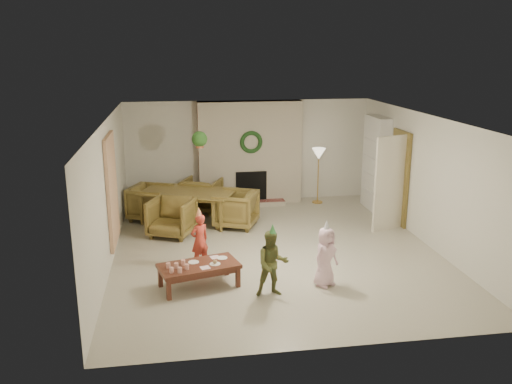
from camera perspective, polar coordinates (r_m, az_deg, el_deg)
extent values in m
plane|color=#B7B29E|center=(10.29, 2.01, -6.17)|extent=(7.00, 7.00, 0.00)
plane|color=white|center=(9.66, 2.14, 7.78)|extent=(7.00, 7.00, 0.00)
plane|color=silver|center=(13.27, -0.78, 4.36)|extent=(7.00, 0.00, 7.00)
plane|color=silver|center=(6.66, 7.78, -6.94)|extent=(7.00, 0.00, 7.00)
plane|color=silver|center=(9.80, -15.42, -0.11)|extent=(0.00, 7.00, 7.00)
plane|color=silver|center=(10.86, 17.82, 1.17)|extent=(0.00, 7.00, 7.00)
cube|color=#561A16|center=(13.07, -0.65, 4.19)|extent=(2.50, 0.40, 2.50)
cube|color=maroon|center=(13.02, -0.42, -1.24)|extent=(1.60, 0.30, 0.12)
cube|color=black|center=(13.08, -0.53, 0.60)|extent=(0.75, 0.12, 0.75)
torus|color=#173E17|center=(12.80, -0.51, 5.32)|extent=(0.54, 0.10, 0.54)
cylinder|color=gold|center=(13.41, 6.54, -1.06)|extent=(0.26, 0.26, 0.03)
cylinder|color=gold|center=(13.25, 6.62, 1.54)|extent=(0.03, 0.03, 1.23)
cone|color=beige|center=(13.12, 6.70, 4.06)|extent=(0.33, 0.33, 0.27)
cube|color=white|center=(12.87, 12.63, 2.97)|extent=(0.30, 1.00, 2.20)
cube|color=white|center=(13.02, 12.38, 0.17)|extent=(0.30, 0.92, 0.03)
cube|color=white|center=(12.92, 12.48, 1.88)|extent=(0.30, 0.92, 0.03)
cube|color=white|center=(12.84, 12.59, 3.62)|extent=(0.30, 0.92, 0.03)
cube|color=white|center=(12.76, 12.69, 5.38)|extent=(0.30, 0.92, 0.03)
cube|color=maroon|center=(12.84, 12.57, 0.60)|extent=(0.20, 0.40, 0.24)
cube|color=#27428F|center=(12.93, 12.36, 2.54)|extent=(0.20, 0.44, 0.24)
cube|color=#A26D22|center=(12.71, 12.70, 4.10)|extent=(0.20, 0.36, 0.22)
cube|color=brown|center=(11.95, 15.04, 1.48)|extent=(0.05, 0.86, 2.04)
cube|color=beige|center=(11.47, 14.04, 0.88)|extent=(0.77, 0.32, 2.00)
cube|color=beige|center=(9.99, -15.08, 0.20)|extent=(0.06, 1.20, 2.00)
imported|color=brown|center=(11.83, -7.28, -1.59)|extent=(2.28, 1.82, 0.70)
imported|color=brown|center=(11.05, -8.96, -2.68)|extent=(1.10, 1.11, 0.78)
imported|color=brown|center=(12.61, -5.82, -0.31)|extent=(1.10, 1.11, 0.78)
imported|color=brown|center=(12.17, -11.15, -1.10)|extent=(1.11, 1.10, 0.78)
imported|color=brown|center=(11.47, -2.16, -1.82)|extent=(1.11, 1.10, 0.78)
cylinder|color=tan|center=(11.03, -6.06, 6.80)|extent=(0.01, 0.01, 0.70)
cylinder|color=brown|center=(11.09, -6.01, 5.01)|extent=(0.16, 0.16, 0.12)
sphere|color=#1F4A18|center=(11.07, -6.03, 5.62)|extent=(0.32, 0.32, 0.32)
cube|color=#592C1D|center=(8.69, -6.11, -7.84)|extent=(1.38, 0.94, 0.06)
cube|color=#592C1D|center=(8.72, -6.10, -8.25)|extent=(1.26, 0.82, 0.08)
cube|color=#592C1D|center=(8.40, -9.27, -10.24)|extent=(0.08, 0.08, 0.33)
cube|color=#592C1D|center=(8.72, -1.94, -9.05)|extent=(0.08, 0.08, 0.33)
cube|color=#592C1D|center=(8.86, -10.15, -8.91)|extent=(0.08, 0.08, 0.33)
cube|color=#592C1D|center=(9.16, -3.16, -7.84)|extent=(0.08, 0.08, 0.33)
cylinder|color=white|center=(8.41, -8.97, -8.21)|extent=(0.08, 0.08, 0.09)
cylinder|color=white|center=(8.58, -9.32, -7.73)|extent=(0.08, 0.08, 0.09)
cylinder|color=white|center=(8.40, -8.11, -8.22)|extent=(0.08, 0.08, 0.09)
cylinder|color=white|center=(8.57, -8.48, -7.74)|extent=(0.08, 0.08, 0.09)
cylinder|color=white|center=(8.50, -7.38, -7.90)|extent=(0.08, 0.08, 0.09)
cylinder|color=white|center=(8.67, -7.75, -7.43)|extent=(0.08, 0.08, 0.09)
cylinder|color=white|center=(8.77, -6.66, -7.41)|extent=(0.21, 0.21, 0.01)
cylinder|color=white|center=(8.66, -4.39, -7.63)|extent=(0.21, 0.21, 0.01)
cylinder|color=white|center=(8.89, -3.63, -7.00)|extent=(0.21, 0.21, 0.01)
sphere|color=tan|center=(8.65, -4.39, -7.40)|extent=(0.08, 0.08, 0.07)
cube|color=#FFBBD7|center=(8.54, -5.44, -8.02)|extent=(0.18, 0.18, 0.01)
cube|color=#FFBBD7|center=(8.93, -4.39, -6.92)|extent=(0.18, 0.18, 0.01)
imported|color=#BE3728|center=(9.43, -6.02, -5.15)|extent=(0.42, 0.37, 0.96)
cone|color=#E3BB4B|center=(9.27, -6.11, -2.13)|extent=(0.15, 0.15, 0.18)
imported|color=brown|center=(8.31, 1.75, -7.63)|extent=(0.51, 0.40, 1.05)
cone|color=green|center=(8.10, 1.78, -3.97)|extent=(0.16, 0.16, 0.17)
imported|color=#FDCADF|center=(8.72, 7.41, -6.85)|extent=(0.57, 0.53, 0.98)
cone|color=silver|center=(8.54, 7.53, -3.54)|extent=(0.17, 0.17, 0.18)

